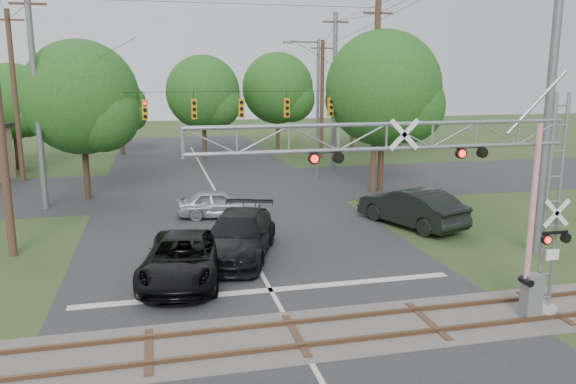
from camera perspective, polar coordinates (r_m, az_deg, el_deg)
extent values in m
plane|color=#2A3E1C|center=(14.45, 2.90, -17.88)|extent=(160.00, 160.00, 0.00)
cube|color=#262628|center=(23.44, -4.03, -5.98)|extent=(14.00, 90.00, 0.02)
cube|color=#262628|center=(36.91, -7.64, 0.53)|extent=(90.00, 12.00, 0.02)
cube|color=#494640|center=(16.15, 0.84, -14.42)|extent=(90.00, 3.20, 0.05)
cube|color=brown|center=(15.49, 1.52, -15.33)|extent=(90.00, 0.12, 0.14)
cube|color=brown|center=(16.75, 0.21, -13.15)|extent=(90.00, 0.12, 0.14)
cylinder|color=#979792|center=(19.09, 24.38, -10.87)|extent=(0.84, 0.84, 0.28)
cube|color=silver|center=(18.25, 25.29, -5.78)|extent=(0.42, 0.03, 0.32)
cube|color=slate|center=(18.43, 23.49, -9.74)|extent=(0.51, 0.42, 1.39)
cube|color=red|center=(17.49, 23.64, -1.17)|extent=(0.13, 0.08, 4.64)
cylinder|color=slate|center=(32.60, -24.17, 8.31)|extent=(0.32, 0.32, 11.50)
cylinder|color=#442B1F|center=(34.63, 8.86, 9.33)|extent=(0.36, 0.36, 11.50)
cylinder|color=black|center=(32.25, -7.19, 10.08)|extent=(19.00, 0.03, 0.03)
cube|color=#C9800E|center=(32.23, -19.11, 7.84)|extent=(0.30, 0.30, 1.10)
cube|color=#C9800E|center=(32.09, -14.33, 8.11)|extent=(0.30, 0.30, 1.10)
cube|color=#C9800E|center=(32.16, -9.53, 8.32)|extent=(0.30, 0.30, 1.10)
cube|color=#C9800E|center=(32.46, -4.78, 8.47)|extent=(0.30, 0.30, 1.10)
cube|color=#C9800E|center=(32.97, -0.14, 8.56)|extent=(0.30, 0.30, 1.10)
cube|color=#C9800E|center=(33.69, 4.32, 8.59)|extent=(0.30, 0.30, 1.10)
imported|color=black|center=(20.28, -10.63, -6.66)|extent=(3.63, 6.15, 1.61)
imported|color=black|center=(22.49, -5.05, -4.43)|extent=(4.32, 6.59, 1.77)
imported|color=gray|center=(28.86, -6.96, -1.15)|extent=(4.47, 2.25, 1.46)
imported|color=black|center=(27.61, 12.42, -1.51)|extent=(3.83, 6.00, 1.87)
cylinder|color=slate|center=(39.35, 3.04, 8.33)|extent=(0.21, 0.21, 9.57)
cylinder|color=slate|center=(39.05, 1.57, 15.02)|extent=(2.13, 0.13, 0.13)
cube|color=slate|center=(38.79, 0.00, 14.97)|extent=(0.64, 0.27, 0.16)
cylinder|color=#442B1F|center=(41.99, -25.97, 8.61)|extent=(0.34, 0.34, 11.36)
cube|color=#442B1F|center=(42.11, -26.60, 15.38)|extent=(2.00, 0.12, 0.12)
cylinder|color=slate|center=(43.09, 4.73, 10.01)|extent=(0.34, 0.34, 11.68)
cube|color=#442B1F|center=(43.24, 4.85, 16.83)|extent=(2.00, 0.12, 0.12)
cylinder|color=slate|center=(24.17, 25.12, 9.25)|extent=(0.34, 0.34, 13.08)
cylinder|color=#442B1F|center=(49.28, 3.47, 9.32)|extent=(0.34, 0.34, 10.09)
cube|color=#442B1F|center=(49.29, 3.54, 14.37)|extent=(2.00, 0.12, 0.12)
cylinder|color=#372719|center=(48.13, -25.87, 4.29)|extent=(0.36, 0.36, 3.70)
sphere|color=#1F4E16|center=(47.87, -26.23, 8.28)|extent=(5.73, 5.73, 5.73)
cylinder|color=#372719|center=(34.68, -19.84, 2.71)|extent=(0.36, 0.36, 4.20)
sphere|color=#1F4E16|center=(34.33, -20.29, 9.01)|extent=(6.49, 6.49, 6.49)
cylinder|color=#372719|center=(53.79, -16.53, 5.33)|extent=(0.36, 0.36, 3.10)
sphere|color=#1F4E16|center=(53.57, -16.71, 8.33)|extent=(4.79, 4.79, 4.79)
cylinder|color=#372719|center=(49.23, -8.49, 5.69)|extent=(0.36, 0.36, 4.06)
sphere|color=#1F4E16|center=(48.98, -8.62, 9.99)|extent=(6.28, 6.28, 6.28)
cylinder|color=#372719|center=(52.84, -1.05, 6.32)|extent=(0.36, 0.36, 4.24)
sphere|color=#1F4E16|center=(52.61, -1.07, 10.51)|extent=(6.55, 6.55, 6.55)
cylinder|color=#372719|center=(35.35, 9.42, 3.68)|extent=(0.36, 0.36, 4.52)
sphere|color=#1F4E16|center=(35.02, 9.65, 10.36)|extent=(6.99, 6.99, 6.99)
cylinder|color=#372719|center=(54.46, 6.53, 5.98)|extent=(0.36, 0.36, 3.42)
sphere|color=#1F4E16|center=(54.24, 6.61, 9.25)|extent=(5.29, 5.29, 5.29)
cylinder|color=#372719|center=(55.78, 10.20, 6.04)|extent=(0.36, 0.36, 3.47)
sphere|color=#1F4E16|center=(55.56, 10.32, 9.28)|extent=(5.37, 5.37, 5.37)
cylinder|color=#372719|center=(59.53, 11.28, 6.52)|extent=(0.36, 0.36, 3.83)
sphere|color=#1F4E16|center=(59.32, 11.42, 9.86)|extent=(5.91, 5.91, 5.91)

